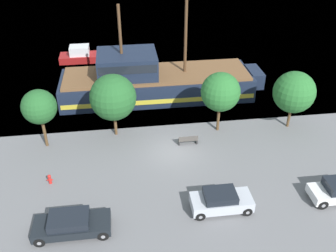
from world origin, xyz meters
TOP-DOWN VIEW (x-y plane):
  - ground_plane at (0.00, 0.00)m, footprint 160.00×160.00m
  - water_surface at (0.00, 44.00)m, footprint 80.00×80.00m
  - pirate_ship at (-0.61, 9.72)m, footprint 20.08×5.55m
  - moored_boat_dockside at (-8.20, 19.88)m, footprint 5.72×2.26m
  - parked_car_curb_front at (2.22, -6.65)m, footprint 3.99×1.79m
  - parked_car_curb_mid at (-7.30, -7.35)m, footprint 4.66×1.96m
  - fire_hydrant at (-9.24, -2.58)m, footprint 0.42×0.25m
  - bench_promenade_east at (1.39, 0.86)m, footprint 1.59×0.45m
  - tree_row_east at (-10.12, 2.24)m, footprint 2.72×2.72m
  - tree_row_mideast at (-4.46, 3.17)m, footprint 3.80×3.80m
  - tree_row_midwest at (4.33, 2.69)m, footprint 3.27×3.27m
  - tree_row_west at (10.64, 2.45)m, footprint 3.54×3.54m

SIDE VIEW (x-z plane):
  - ground_plane at x=0.00m, z-range 0.00..0.00m
  - water_surface at x=0.00m, z-range 0.00..0.00m
  - fire_hydrant at x=-9.24m, z-range 0.03..0.79m
  - bench_promenade_east at x=1.39m, z-range 0.01..0.86m
  - parked_car_curb_mid at x=-7.30m, z-range 0.01..1.33m
  - moored_boat_dockside at x=-8.20m, z-range -0.25..1.62m
  - parked_car_curb_front at x=2.22m, z-range 0.00..1.46m
  - pirate_ship at x=-0.61m, z-range -3.56..6.91m
  - tree_row_west at x=10.64m, z-range 0.80..5.96m
  - tree_row_mideast at x=-4.46m, z-range 0.83..6.31m
  - tree_row_east at x=-10.12m, z-range 1.13..6.15m
  - tree_row_midwest at x=4.33m, z-range 1.03..6.39m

